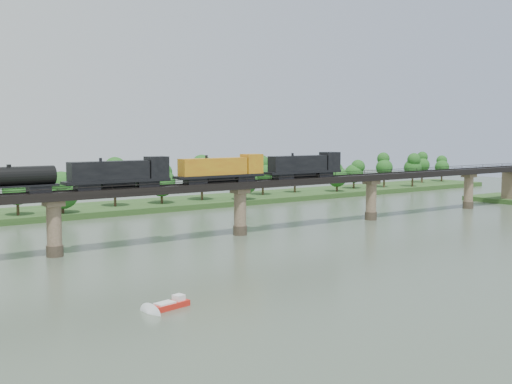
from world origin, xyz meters
TOP-DOWN VIEW (x-y plane):
  - ground at (0.00, 0.00)m, footprint 400.00×400.00m
  - far_bank at (0.00, 85.00)m, footprint 300.00×24.00m
  - bridge at (0.00, 30.00)m, footprint 236.00×30.00m
  - bridge_superstructure at (0.00, 30.00)m, footprint 220.00×4.90m
  - far_treeline at (-8.21, 80.52)m, footprint 289.06×17.54m
  - freight_train at (-12.48, 30.00)m, footprint 83.46×3.25m
  - motorboat at (-39.71, -11.53)m, footprint 5.46×2.87m

SIDE VIEW (x-z plane):
  - ground at x=0.00m, z-range 0.00..0.00m
  - motorboat at x=-39.71m, z-range -0.23..1.22m
  - far_bank at x=0.00m, z-range 0.00..1.60m
  - bridge at x=0.00m, z-range -0.29..11.21m
  - far_treeline at x=-8.21m, z-range 2.03..15.63m
  - bridge_superstructure at x=0.00m, z-range 11.42..12.17m
  - freight_train at x=-12.48m, z-range 11.37..17.12m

